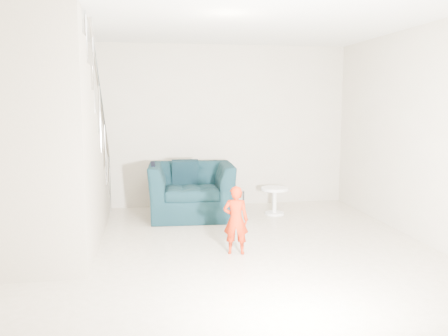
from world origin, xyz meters
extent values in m
plane|color=tan|center=(0.00, 0.00, 0.00)|extent=(5.50, 5.50, 0.00)
plane|color=silver|center=(0.00, 0.00, 2.70)|extent=(5.50, 5.50, 0.00)
plane|color=#B0A38F|center=(0.00, 2.75, 1.35)|extent=(5.00, 0.00, 5.00)
plane|color=#B0A38F|center=(0.00, -2.75, 1.35)|extent=(5.00, 0.00, 5.00)
plane|color=#B0A38F|center=(2.50, 0.00, 1.35)|extent=(0.00, 5.50, 5.50)
imported|color=black|center=(-0.24, 1.93, 0.41)|extent=(1.33, 1.17, 0.82)
imported|color=#9E1F05|center=(0.10, 0.06, 0.40)|extent=(0.33, 0.26, 0.80)
cylinder|color=white|center=(1.07, 1.88, 0.41)|extent=(0.43, 0.43, 0.04)
cylinder|color=white|center=(1.07, 1.88, 0.19)|extent=(0.06, 0.06, 0.39)
cylinder|color=white|center=(1.07, 1.88, 0.02)|extent=(0.30, 0.30, 0.03)
cube|color=#ADA089|center=(-2.00, 2.35, 0.14)|extent=(1.00, 0.30, 0.27)
cube|color=#ADA089|center=(-2.00, 2.05, 0.27)|extent=(1.00, 0.30, 0.54)
cube|color=#ADA089|center=(-2.00, 1.75, 0.41)|extent=(1.00, 0.30, 0.81)
cube|color=#ADA089|center=(-2.00, 1.45, 0.54)|extent=(1.00, 0.30, 1.08)
cube|color=#ADA089|center=(-2.00, 1.15, 0.68)|extent=(1.00, 0.30, 1.35)
cube|color=#ADA089|center=(-2.00, 0.85, 0.81)|extent=(1.00, 0.30, 1.62)
cube|color=#ADA089|center=(-2.00, 0.55, 0.95)|extent=(1.00, 0.30, 1.89)
cube|color=#ADA089|center=(-2.00, 0.25, 1.08)|extent=(1.00, 0.30, 2.16)
cube|color=#ADA089|center=(-2.00, -0.05, 1.22)|extent=(1.00, 0.30, 2.43)
cube|color=#ADA089|center=(-2.00, -0.35, 1.35)|extent=(1.00, 0.30, 2.70)
cylinder|color=silver|center=(-1.50, 1.00, 2.25)|extent=(0.04, 3.03, 2.73)
cylinder|color=silver|center=(-1.50, 2.50, 0.50)|extent=(0.04, 0.04, 1.00)
cube|color=black|center=(-0.31, 2.24, 0.65)|extent=(0.41, 0.20, 0.41)
cube|color=black|center=(-0.81, 1.96, 0.52)|extent=(0.06, 0.56, 0.63)
cube|color=black|center=(0.18, 0.01, 0.70)|extent=(0.03, 0.05, 0.10)
camera|label=1|loc=(-0.89, -5.18, 1.74)|focal=38.00mm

